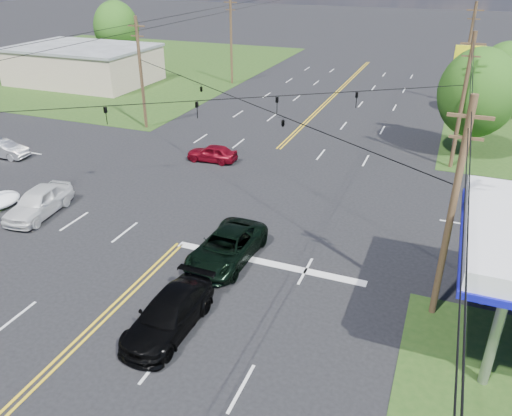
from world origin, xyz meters
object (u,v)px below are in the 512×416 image
at_px(retail_nw, 84,66).
at_px(tree_right_b, 505,73).
at_px(pole_se, 452,211).
at_px(pole_nw, 141,72).
at_px(tree_far_l, 116,28).
at_px(suv_black, 169,314).
at_px(tree_right_a, 478,93).
at_px(pole_right_far, 467,53).
at_px(sedan_silver, 4,149).
at_px(pole_ne, 463,101).
at_px(pickup_white, 38,202).
at_px(pole_left_far, 231,39).
at_px(pickup_dkgreen, 226,247).

distance_m(retail_nw, tree_right_b, 46.60).
height_order(retail_nw, pole_se, pole_se).
bearing_deg(pole_nw, tree_far_l, 129.56).
bearing_deg(pole_se, suv_black, -152.83).
relative_size(retail_nw, tree_right_a, 1.96).
height_order(pole_right_far, tree_right_a, pole_right_far).
bearing_deg(retail_nw, sedan_silver, -64.83).
distance_m(pole_ne, pickup_white, 28.45).
distance_m(tree_right_a, pickup_white, 31.08).
bearing_deg(tree_right_b, pole_right_far, 131.19).
bearing_deg(tree_right_a, retail_nw, 167.20).
xyz_separation_m(pole_se, sedan_silver, (-31.99, 7.56, -4.27)).
relative_size(pole_se, pickup_white, 1.94).
height_order(pole_right_far, pickup_white, pole_right_far).
xyz_separation_m(pole_se, tree_far_l, (-45.00, 41.00, 0.28)).
height_order(pole_left_far, tree_right_b, pole_left_far).
distance_m(pole_se, pickup_white, 22.84).
xyz_separation_m(pickup_dkgreen, suv_black, (0.00, -5.63, -0.02)).
bearing_deg(tree_right_b, sedan_silver, -144.36).
bearing_deg(retail_nw, pole_ne, -16.82).
distance_m(tree_right_b, sedan_silver, 43.81).
height_order(tree_far_l, suv_black, tree_far_l).
relative_size(pole_se, sedan_silver, 2.42).
distance_m(pole_nw, tree_right_a, 27.17).
bearing_deg(tree_right_b, suv_black, -109.50).
xyz_separation_m(tree_right_a, suv_black, (-11.00, -26.13, -4.12)).
bearing_deg(tree_right_a, suv_black, -112.83).
xyz_separation_m(pole_nw, pole_ne, (26.00, 0.00, 0.00)).
distance_m(retail_nw, sedan_silver, 25.93).
bearing_deg(tree_right_a, pickup_dkgreen, -118.22).
distance_m(pole_right_far, suv_black, 43.53).
relative_size(suv_black, pickup_white, 1.06).
bearing_deg(pole_nw, pole_se, -34.70).
distance_m(pole_se, tree_far_l, 60.88).
bearing_deg(suv_black, pickup_white, 154.64).
xyz_separation_m(pole_left_far, sedan_silver, (-5.99, -29.44, -4.52)).
height_order(pole_se, pole_left_far, pole_left_far).
height_order(pole_ne, pole_right_far, pole_right_far).
distance_m(pole_nw, suv_black, 28.43).
xyz_separation_m(pole_left_far, tree_right_a, (27.00, -16.00, -0.30)).
relative_size(pickup_dkgreen, sedan_silver, 1.41).
distance_m(suv_black, pickup_white, 13.88).
distance_m(tree_right_b, pickup_dkgreen, 35.36).
height_order(pole_ne, tree_right_b, pole_ne).
xyz_separation_m(pole_se, pole_nw, (-26.00, 18.00, 0.00)).
height_order(pole_right_far, suv_black, pole_right_far).
bearing_deg(tree_right_b, retail_nw, -177.54).
distance_m(retail_nw, pickup_white, 36.38).
relative_size(pole_se, tree_right_b, 1.34).
bearing_deg(pole_nw, tree_right_b, 26.95).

